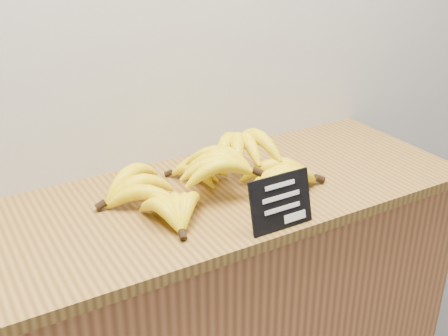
% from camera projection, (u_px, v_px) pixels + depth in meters
% --- Properties ---
extents(counter, '(1.40, 0.50, 0.90)m').
position_uv_depth(counter, '(216.00, 332.00, 1.70)').
color(counter, '#A86536').
rests_on(counter, ground).
extents(counter_top, '(1.40, 0.54, 0.03)m').
position_uv_depth(counter_top, '(215.00, 197.00, 1.50)').
color(counter_top, olive).
rests_on(counter_top, counter).
extents(chalkboard_sign, '(0.16, 0.04, 0.13)m').
position_uv_depth(chalkboard_sign, '(281.00, 202.00, 1.31)').
color(chalkboard_sign, black).
rests_on(chalkboard_sign, counter_top).
extents(banana_pile, '(0.58, 0.42, 0.13)m').
position_uv_depth(banana_pile, '(214.00, 174.00, 1.47)').
color(banana_pile, yellow).
rests_on(banana_pile, counter_top).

